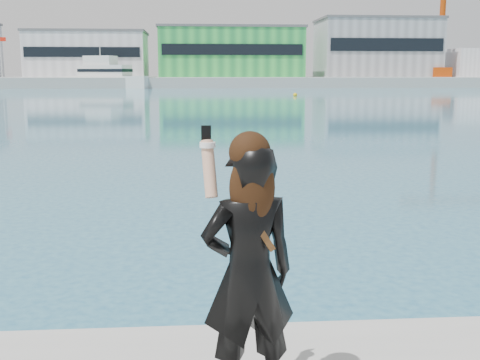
% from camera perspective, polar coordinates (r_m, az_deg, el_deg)
% --- Properties ---
extents(far_quay, '(320.00, 40.00, 2.00)m').
position_cam_1_polar(far_quay, '(133.68, -4.45, 9.30)').
color(far_quay, '#9E9E99').
rests_on(far_quay, ground).
extents(warehouse_white, '(24.48, 15.35, 9.50)m').
position_cam_1_polar(warehouse_white, '(133.55, -14.16, 11.50)').
color(warehouse_white, silver).
rests_on(warehouse_white, far_quay).
extents(warehouse_green, '(30.60, 16.36, 10.50)m').
position_cam_1_polar(warehouse_green, '(131.96, -0.93, 12.03)').
color(warehouse_green, green).
rests_on(warehouse_green, far_quay).
extents(warehouse_grey_right, '(25.50, 15.35, 12.50)m').
position_cam_1_polar(warehouse_grey_right, '(137.66, 12.80, 12.13)').
color(warehouse_grey_right, gray).
rests_on(warehouse_grey_right, far_quay).
extents(ancillary_shed, '(12.00, 10.00, 6.00)m').
position_cam_1_polar(ancillary_shed, '(143.69, 21.54, 10.28)').
color(ancillary_shed, silver).
rests_on(ancillary_shed, far_quay).
extents(dock_crane, '(23.00, 4.00, 24.00)m').
position_cam_1_polar(dock_crane, '(136.97, 19.14, 14.70)').
color(dock_crane, '#CE440C').
rests_on(dock_crane, far_quay).
extents(flagpole_left, '(1.28, 0.16, 8.00)m').
position_cam_1_polar(flagpole_left, '(130.39, -21.71, 11.04)').
color(flagpole_left, silver).
rests_on(flagpole_left, far_quay).
extents(flagpole_right, '(1.28, 0.16, 8.00)m').
position_cam_1_polar(flagpole_right, '(126.65, 5.78, 11.74)').
color(flagpole_right, silver).
rests_on(flagpole_right, far_quay).
extents(motor_yacht, '(17.56, 11.01, 7.96)m').
position_cam_1_polar(motor_yacht, '(119.02, -12.47, 9.59)').
color(motor_yacht, silver).
rests_on(motor_yacht, ground).
extents(buoy_near, '(0.50, 0.50, 0.50)m').
position_cam_1_polar(buoy_near, '(75.91, 5.25, 7.93)').
color(buoy_near, yellow).
rests_on(buoy_near, ground).
extents(woman, '(0.66, 0.50, 1.73)m').
position_cam_1_polar(woman, '(3.73, 0.81, -8.16)').
color(woman, black).
rests_on(woman, near_quay).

